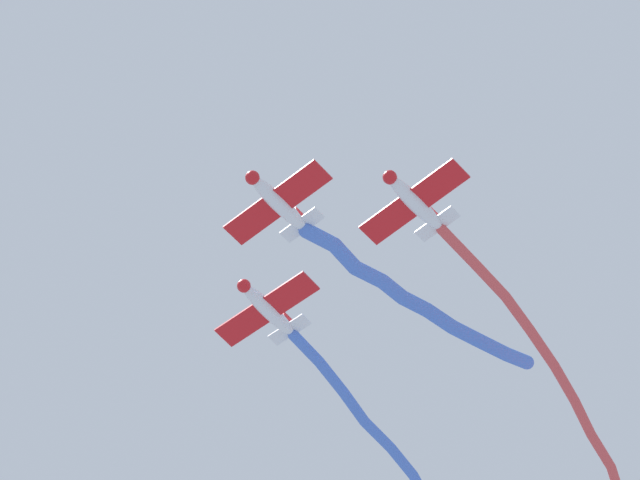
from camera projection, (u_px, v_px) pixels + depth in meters
The scene contains 5 objects.
airplane_lead at pixel (278, 202), 86.66m from camera, with size 7.02×5.57×1.81m.
smoke_trail_lead at pixel (419, 303), 92.56m from camera, with size 13.04×15.74×4.20m.
airplane_left_wing at pixel (414, 201), 86.64m from camera, with size 6.98×5.61×1.81m.
smoke_trail_left_wing at pixel (567, 405), 94.71m from camera, with size 10.90×30.64×1.39m.
airplane_right_wing at pixel (267, 309), 91.34m from camera, with size 7.08×5.54×1.81m.
Camera 1 is at (14.52, -46.60, 5.78)m, focal length 82.69 mm.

